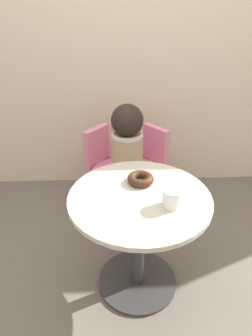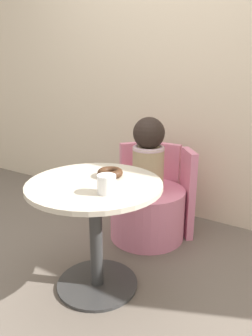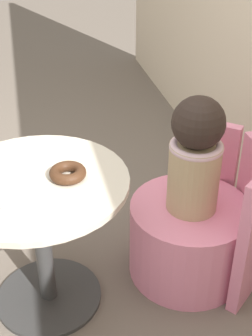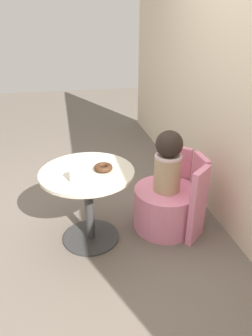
# 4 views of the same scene
# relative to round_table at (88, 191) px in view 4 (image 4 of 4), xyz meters

# --- Properties ---
(ground_plane) EXTENTS (12.00, 12.00, 0.00)m
(ground_plane) POSITION_rel_round_table_xyz_m (0.01, 0.04, -0.45)
(ground_plane) COLOR #665B51
(back_wall) EXTENTS (6.00, 0.06, 2.40)m
(back_wall) POSITION_rel_round_table_xyz_m (0.01, 1.17, 0.75)
(back_wall) COLOR beige
(back_wall) RESTS_ON ground_plane
(round_table) EXTENTS (0.71, 0.71, 0.62)m
(round_table) POSITION_rel_round_table_xyz_m (0.00, 0.00, 0.00)
(round_table) COLOR #333333
(round_table) RESTS_ON ground_plane
(tub_chair) EXTENTS (0.53, 0.53, 0.36)m
(tub_chair) POSITION_rel_round_table_xyz_m (-0.04, 0.64, -0.26)
(tub_chair) COLOR pink
(tub_chair) RESTS_ON ground_plane
(booth_backrest) EXTENTS (0.63, 0.23, 0.64)m
(booth_backrest) POSITION_rel_round_table_xyz_m (-0.04, 0.86, -0.13)
(booth_backrest) COLOR pink
(booth_backrest) RESTS_ON ground_plane
(child_figure) EXTENTS (0.22, 0.22, 0.51)m
(child_figure) POSITION_rel_round_table_xyz_m (-0.04, 0.64, 0.18)
(child_figure) COLOR tan
(child_figure) RESTS_ON tub_chair
(donut) EXTENTS (0.14, 0.14, 0.04)m
(donut) POSITION_rel_round_table_xyz_m (0.01, 0.12, 0.20)
(donut) COLOR #3D2314
(donut) RESTS_ON round_table
(cup) EXTENTS (0.09, 0.09, 0.09)m
(cup) POSITION_rel_round_table_xyz_m (0.14, -0.09, 0.22)
(cup) COLOR white
(cup) RESTS_ON round_table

